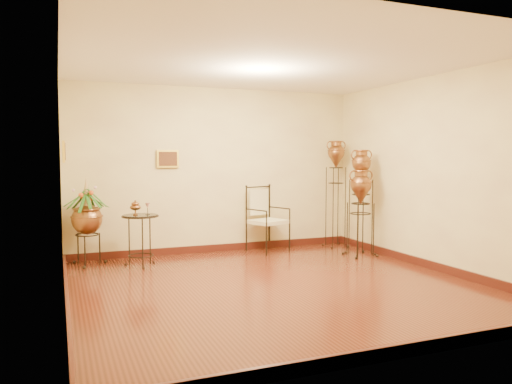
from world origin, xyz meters
name	(u,v)px	position (x,y,z in m)	size (l,w,h in m)	color
ground	(276,285)	(0.00, 0.00, 0.00)	(5.00, 5.00, 0.00)	#5A2415
room_shell	(275,149)	(-0.01, 0.01, 1.73)	(5.02, 5.02, 2.81)	#F3ED9C
amphora_tall	(336,192)	(2.15, 2.15, 0.99)	(0.42, 0.42, 1.94)	black
amphora_mid	(361,201)	(2.15, 1.34, 0.90)	(0.45, 0.45, 1.77)	black
amphora_short	(361,212)	(2.07, 1.23, 0.72)	(0.56, 0.56, 1.45)	black
planter_urn	(87,216)	(-2.15, 2.15, 0.75)	(0.84, 0.84, 1.34)	black
armchair	(268,219)	(0.81, 2.15, 0.57)	(0.80, 0.77, 1.13)	black
side_table	(141,239)	(-1.41, 1.79, 0.40)	(0.59, 0.59, 0.97)	black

